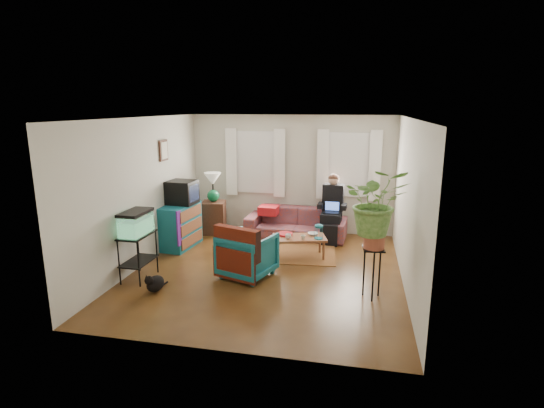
% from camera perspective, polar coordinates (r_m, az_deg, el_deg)
% --- Properties ---
extents(floor, '(4.50, 5.00, 0.01)m').
position_cam_1_polar(floor, '(7.42, -0.64, -8.99)').
color(floor, '#4F2B14').
rests_on(floor, ground).
extents(ceiling, '(4.50, 5.00, 0.01)m').
position_cam_1_polar(ceiling, '(6.88, -0.69, 11.51)').
color(ceiling, white).
rests_on(ceiling, wall_back).
extents(wall_back, '(4.50, 0.01, 2.60)m').
position_cam_1_polar(wall_back, '(9.45, 2.59, 4.02)').
color(wall_back, silver).
rests_on(wall_back, floor).
extents(wall_front, '(4.50, 0.01, 2.60)m').
position_cam_1_polar(wall_front, '(4.71, -7.22, -5.49)').
color(wall_front, silver).
rests_on(wall_front, floor).
extents(wall_left, '(0.01, 5.00, 2.60)m').
position_cam_1_polar(wall_left, '(7.82, -16.98, 1.54)').
color(wall_left, silver).
rests_on(wall_left, floor).
extents(wall_right, '(0.01, 5.00, 2.60)m').
position_cam_1_polar(wall_right, '(6.92, 17.85, 0.02)').
color(wall_right, silver).
rests_on(wall_right, floor).
extents(window_left, '(1.08, 0.04, 1.38)m').
position_cam_1_polar(window_left, '(9.55, -2.17, 5.64)').
color(window_left, white).
rests_on(window_left, wall_back).
extents(window_right, '(1.08, 0.04, 1.38)m').
position_cam_1_polar(window_right, '(9.28, 10.26, 5.21)').
color(window_right, white).
rests_on(window_right, wall_back).
extents(curtains_left, '(1.36, 0.06, 1.50)m').
position_cam_1_polar(curtains_left, '(9.48, -2.29, 5.57)').
color(curtains_left, white).
rests_on(curtains_left, wall_back).
extents(curtains_right, '(1.36, 0.06, 1.50)m').
position_cam_1_polar(curtains_right, '(9.20, 10.25, 5.15)').
color(curtains_right, white).
rests_on(curtains_right, wall_back).
extents(picture_frame, '(0.04, 0.32, 0.40)m').
position_cam_1_polar(picture_frame, '(8.46, -14.32, 7.00)').
color(picture_frame, '#3D2616').
rests_on(picture_frame, wall_left).
extents(area_rug, '(2.13, 1.77, 0.01)m').
position_cam_1_polar(area_rug, '(8.45, 1.62, -6.14)').
color(area_rug, brown).
rests_on(area_rug, floor).
extents(sofa, '(2.18, 0.96, 0.84)m').
position_cam_1_polar(sofa, '(9.17, 3.26, -1.91)').
color(sofa, brown).
rests_on(sofa, floor).
extents(seated_person, '(0.57, 0.69, 1.27)m').
position_cam_1_polar(seated_person, '(9.00, 8.09, -0.88)').
color(seated_person, black).
rests_on(seated_person, sofa).
extents(side_table, '(0.57, 0.57, 0.72)m').
position_cam_1_polar(side_table, '(9.54, -7.82, -1.78)').
color(side_table, '#3B2816').
rests_on(side_table, floor).
extents(table_lamp, '(0.43, 0.43, 0.66)m').
position_cam_1_polar(table_lamp, '(9.39, -7.95, 2.15)').
color(table_lamp, white).
rests_on(table_lamp, side_table).
extents(dresser, '(0.57, 1.01, 0.87)m').
position_cam_1_polar(dresser, '(8.72, -12.21, -2.87)').
color(dresser, '#136E72').
rests_on(dresser, floor).
extents(crt_tv, '(0.58, 0.53, 0.47)m').
position_cam_1_polar(crt_tv, '(8.63, -12.00, 1.56)').
color(crt_tv, black).
rests_on(crt_tv, dresser).
extents(aquarium_stand, '(0.39, 0.68, 0.76)m').
position_cam_1_polar(aquarium_stand, '(7.33, -17.51, -6.75)').
color(aquarium_stand, black).
rests_on(aquarium_stand, floor).
extents(aquarium, '(0.35, 0.62, 0.40)m').
position_cam_1_polar(aquarium, '(7.16, -17.83, -2.38)').
color(aquarium, '#7FD899').
rests_on(aquarium, aquarium_stand).
extents(black_cat, '(0.29, 0.40, 0.31)m').
position_cam_1_polar(black_cat, '(6.84, -15.42, -10.07)').
color(black_cat, black).
rests_on(black_cat, floor).
extents(armchair, '(0.99, 0.96, 0.81)m').
position_cam_1_polar(armchair, '(7.10, -3.32, -6.54)').
color(armchair, '#136872').
rests_on(armchair, floor).
extents(serape_throw, '(0.83, 0.44, 0.67)m').
position_cam_1_polar(serape_throw, '(6.81, -4.83, -5.95)').
color(serape_throw, '#9E0A0A').
rests_on(serape_throw, armchair).
extents(coffee_table, '(1.07, 0.77, 0.40)m').
position_cam_1_polar(coffee_table, '(8.01, 3.70, -5.79)').
color(coffee_table, brown).
rests_on(coffee_table, floor).
extents(cup_a, '(0.13, 0.13, 0.09)m').
position_cam_1_polar(cup_a, '(7.83, 2.20, -4.35)').
color(cup_a, white).
rests_on(cup_a, coffee_table).
extents(cup_b, '(0.11, 0.11, 0.08)m').
position_cam_1_polar(cup_b, '(7.79, 4.20, -4.48)').
color(cup_b, beige).
rests_on(cup_b, coffee_table).
extents(bowl, '(0.23, 0.23, 0.05)m').
position_cam_1_polar(bowl, '(8.06, 5.51, -4.03)').
color(bowl, white).
rests_on(bowl, coffee_table).
extents(snack_tray, '(0.37, 0.37, 0.04)m').
position_cam_1_polar(snack_tray, '(8.04, 1.73, -4.06)').
color(snack_tray, '#B21414').
rests_on(snack_tray, coffee_table).
extents(birdcage, '(0.19, 0.19, 0.28)m').
position_cam_1_polar(birdcage, '(7.83, 6.29, -3.67)').
color(birdcage, '#115B6B').
rests_on(birdcage, coffee_table).
extents(plant_stand, '(0.35, 0.35, 0.78)m').
position_cam_1_polar(plant_stand, '(6.49, 13.32, -9.02)').
color(plant_stand, black).
rests_on(plant_stand, floor).
extents(potted_plant, '(0.95, 0.84, 0.98)m').
position_cam_1_polar(potted_plant, '(6.21, 13.77, -1.10)').
color(potted_plant, '#599947').
rests_on(potted_plant, plant_stand).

